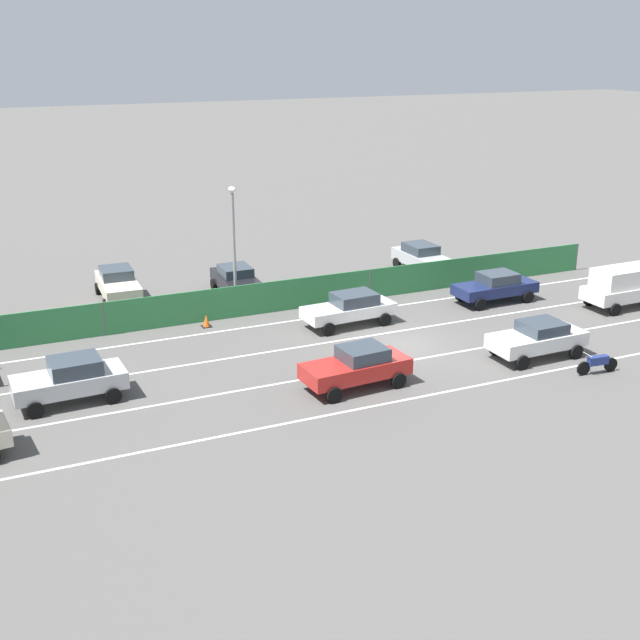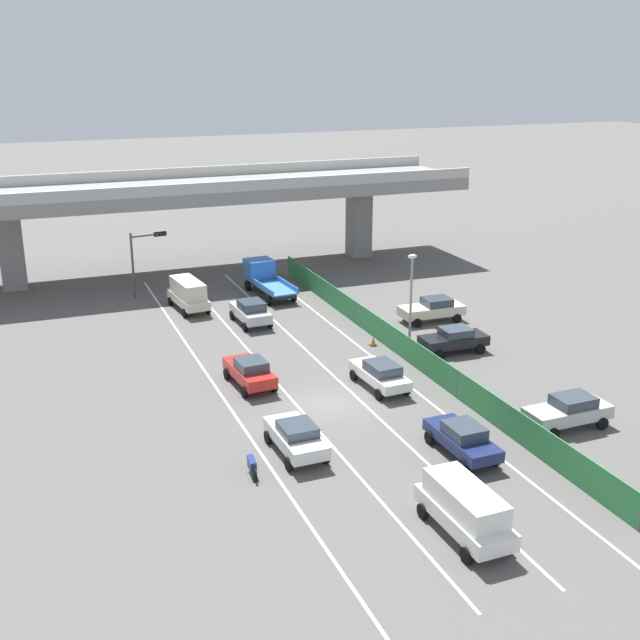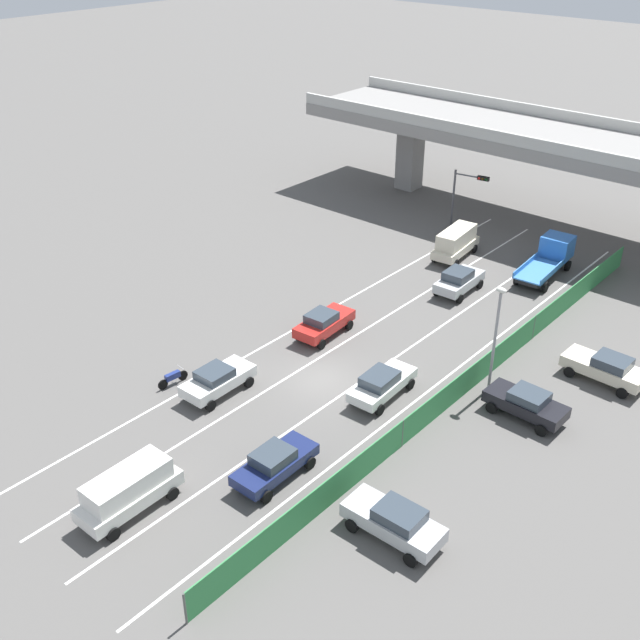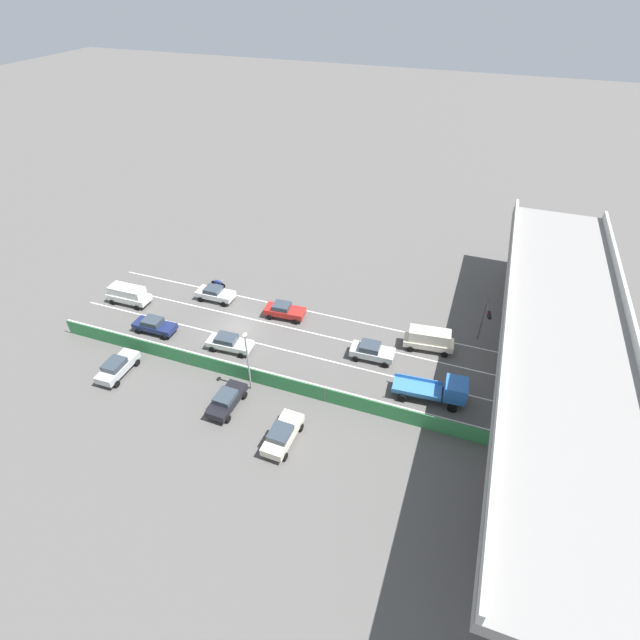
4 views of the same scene
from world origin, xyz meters
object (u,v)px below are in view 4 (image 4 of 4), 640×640
parked_sedan_cream (282,434)px  car_sedan_navy (154,325)px  street_lamp (247,356)px  parked_wagon_silver (117,367)px  motorcycle (218,283)px  flatbed_truck_blue (443,390)px  car_sedan_white (229,342)px  car_hatchback_white (215,293)px  car_van_cream (429,339)px  parked_sedan_dark (227,400)px  traffic_light (485,317)px  car_sedan_silver (372,351)px  traffic_cone (279,380)px  car_sedan_red (284,310)px  car_van_white (128,294)px

parked_sedan_cream → car_sedan_navy: bearing=-115.1°
car_sedan_navy → street_lamp: (4.01, 13.10, 3.09)m
parked_wagon_silver → car_sedan_navy: bearing=-174.9°
motorcycle → parked_wagon_silver: parked_wagon_silver is taller
flatbed_truck_blue → car_sedan_white: bearing=-89.3°
flatbed_truck_blue → car_hatchback_white: bearing=-104.5°
car_van_cream → car_hatchback_white: bearing=-90.6°
car_van_cream → flatbed_truck_blue: flatbed_truck_blue is taller
parked_sedan_dark → traffic_light: bearing=129.1°
car_sedan_silver → car_van_cream: bearing=124.2°
traffic_cone → flatbed_truck_blue: bearing=101.2°
car_sedan_silver → traffic_light: (-5.61, 9.62, 2.68)m
car_sedan_red → car_sedan_white: size_ratio=0.97×
car_sedan_silver → car_hatchback_white: bearing=-100.5°
car_sedan_red → car_van_cream: size_ratio=0.89×
parked_sedan_dark → traffic_cone: parked_sedan_dark is taller
car_sedan_silver → motorcycle: bearing=-106.7°
car_van_white → parked_sedan_cream: bearing=63.6°
flatbed_truck_blue → street_lamp: (4.41, -16.47, 2.69)m
motorcycle → car_sedan_red: bearing=73.7°
parked_wagon_silver → parked_sedan_dark: bearing=89.2°
motorcycle → street_lamp: size_ratio=0.30×
car_van_cream → motorcycle: bearing=-96.2°
street_lamp → car_van_white: bearing=-111.4°
car_sedan_white → car_sedan_red: bearing=156.1°
car_sedan_white → parked_sedan_dark: bearing=27.2°
car_sedan_silver → parked_wagon_silver: bearing=-64.8°
parked_sedan_cream → street_lamp: (-4.51, -5.10, 3.04)m
car_van_white → flatbed_truck_blue: flatbed_truck_blue is taller
car_sedan_red → traffic_cone: size_ratio=7.17×
car_sedan_silver → motorcycle: car_sedan_silver is taller
parked_sedan_cream → car_sedan_silver: bearing=161.4°
car_sedan_silver → parked_sedan_dark: (10.40, -10.12, -0.05)m
car_hatchback_white → motorcycle: (-2.54, -1.12, -0.43)m
car_sedan_silver → street_lamp: size_ratio=0.66×
car_sedan_white → parked_sedan_cream: parked_sedan_cream is taller
car_van_white → car_sedan_navy: bearing=59.6°
car_sedan_white → parked_sedan_dark: size_ratio=1.07×
parked_sedan_cream → car_van_cream: bearing=149.9°
flatbed_truck_blue → parked_sedan_cream: flatbed_truck_blue is taller
car_sedan_navy → parked_sedan_cream: parked_sedan_cream is taller
car_sedan_silver → car_van_white: (0.28, -28.12, 0.26)m
traffic_cone → car_sedan_silver: bearing=130.6°
car_sedan_navy → flatbed_truck_blue: flatbed_truck_blue is taller
traffic_light → car_van_cream: bearing=-64.2°
car_sedan_silver → flatbed_truck_blue: flatbed_truck_blue is taller
street_lamp → flatbed_truck_blue: bearing=105.0°
car_hatchback_white → car_van_white: (3.85, -8.81, 0.32)m
car_hatchback_white → car_van_white: 9.62m
traffic_light → traffic_cone: 20.75m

